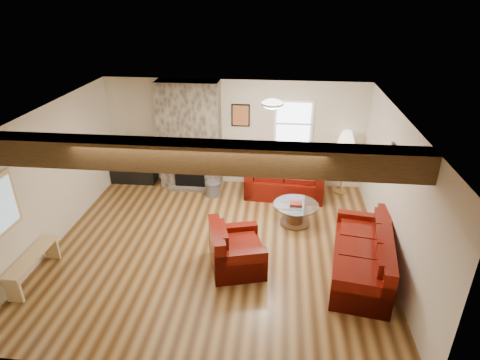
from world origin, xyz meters
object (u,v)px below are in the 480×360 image
object	(u,v)px
tv_cabinet	(134,171)
floor_lamp	(346,141)
loveseat	(285,176)
television	(132,152)
armchair_red	(237,247)
coffee_table	(295,214)
sofa_three	(362,252)

from	to	relation	value
tv_cabinet	floor_lamp	world-z (taller)	floor_lamp
tv_cabinet	floor_lamp	size ratio (longest dim) A/B	0.71
loveseat	tv_cabinet	world-z (taller)	loveseat
tv_cabinet	television	size ratio (longest dim) A/B	1.29
television	armchair_red	bearing A→B (deg)	-46.88
loveseat	floor_lamp	size ratio (longest dim) A/B	1.16
floor_lamp	loveseat	bearing A→B (deg)	-170.94
tv_cabinet	floor_lamp	distance (m)	5.07
armchair_red	tv_cabinet	distance (m)	4.21
loveseat	coffee_table	bearing A→B (deg)	-76.06
coffee_table	sofa_three	bearing A→B (deg)	-54.24
sofa_three	television	bearing A→B (deg)	-112.59
armchair_red	television	size ratio (longest dim) A/B	1.18
floor_lamp	television	bearing A→B (deg)	178.93
tv_cabinet	television	world-z (taller)	television
television	floor_lamp	distance (m)	5.00
tv_cabinet	floor_lamp	bearing A→B (deg)	-1.07
sofa_three	tv_cabinet	distance (m)	5.78
loveseat	television	xyz separation A→B (m)	(-3.67, 0.30, 0.31)
tv_cabinet	television	xyz separation A→B (m)	(0.00, 0.00, 0.50)
sofa_three	armchair_red	distance (m)	2.05
television	tv_cabinet	bearing A→B (deg)	0.00
armchair_red	tv_cabinet	size ratio (longest dim) A/B	0.91
coffee_table	television	bearing A→B (deg)	157.92
coffee_table	television	distance (m)	4.23
loveseat	tv_cabinet	xyz separation A→B (m)	(-3.67, 0.30, -0.19)
coffee_table	tv_cabinet	world-z (taller)	tv_cabinet
loveseat	television	distance (m)	3.69
sofa_three	television	world-z (taller)	television
loveseat	tv_cabinet	size ratio (longest dim) A/B	1.63
sofa_three	floor_lamp	bearing A→B (deg)	-171.83
loveseat	armchair_red	size ratio (longest dim) A/B	1.78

